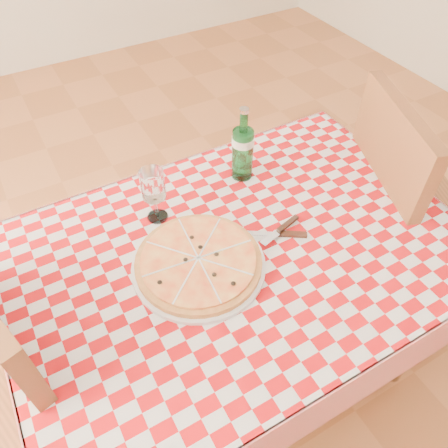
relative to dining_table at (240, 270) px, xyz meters
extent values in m
plane|color=#A35E34|center=(0.00, 0.00, -0.66)|extent=(6.00, 6.00, 0.00)
cube|color=brown|center=(0.00, 0.00, 0.07)|extent=(1.20, 0.80, 0.04)
cylinder|color=brown|center=(0.54, -0.34, -0.30)|extent=(0.06, 0.06, 0.71)
cylinder|color=brown|center=(-0.54, 0.34, -0.30)|extent=(0.06, 0.06, 0.71)
cylinder|color=brown|center=(0.54, 0.34, -0.30)|extent=(0.06, 0.06, 0.71)
cube|color=#B40B0F|center=(0.00, 0.00, 0.09)|extent=(1.30, 0.90, 0.01)
cube|color=brown|center=(0.78, -0.03, -0.17)|extent=(0.59, 0.59, 0.04)
cylinder|color=brown|center=(0.52, -0.15, -0.42)|extent=(0.04, 0.04, 0.47)
cylinder|color=brown|center=(0.66, 0.22, -0.42)|extent=(0.04, 0.04, 0.47)
cylinder|color=brown|center=(1.03, 0.09, -0.42)|extent=(0.04, 0.04, 0.47)
cube|color=brown|center=(0.58, 0.04, 0.10)|extent=(0.20, 0.44, 0.50)
cylinder|color=brown|center=(-0.71, 0.22, -0.43)|extent=(0.04, 0.04, 0.46)
cube|color=brown|center=(-0.65, 0.04, 0.08)|extent=(0.16, 0.44, 0.49)
camera|label=1|loc=(-0.43, -0.67, 1.05)|focal=35.00mm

